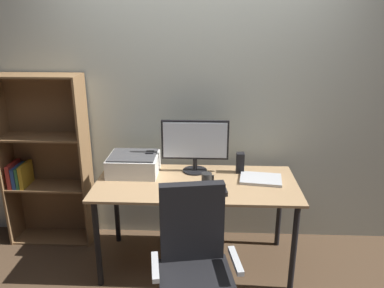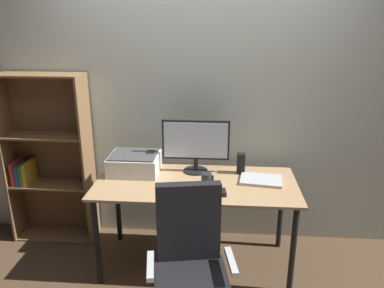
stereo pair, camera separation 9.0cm
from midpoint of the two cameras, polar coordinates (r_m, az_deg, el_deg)
The scene contains 13 objects.
ground_plane at distance 3.33m, azimuth 1.36°, elevation -17.46°, with size 12.00×12.00×0.00m, color #4C3826.
back_wall at distance 3.28m, azimuth 2.05°, elevation 7.03°, with size 6.40×0.10×2.60m, color beige.
desk at distance 2.99m, azimuth 1.46°, elevation -7.24°, with size 1.57×0.72×0.74m.
monitor at distance 3.06m, azimuth 1.40°, elevation 0.19°, with size 0.55×0.20×0.44m.
keyboard at distance 2.78m, azimuth 0.73°, elevation -7.24°, with size 0.29×0.11×0.02m, color silver.
mouse at distance 2.76m, azimuth 5.49°, elevation -7.29°, with size 0.06×0.10×0.03m, color black.
coffee_mug at distance 2.91m, azimuth 3.09°, elevation -5.27°, with size 0.10×0.08×0.09m.
laptop at distance 3.02m, azimuth 11.23°, elevation -5.35°, with size 0.32×0.23×0.02m, color #B7BABC.
speaker_left at distance 3.15m, azimuth -5.39°, elevation -2.56°, with size 0.06×0.07×0.17m, color black.
speaker_right at distance 3.12m, azimuth 8.21°, elevation -2.93°, with size 0.06×0.07×0.17m, color black.
printer at distance 3.13m, azimuth -7.88°, elevation -2.89°, with size 0.40×0.34×0.16m.
office_chair at distance 2.45m, azimuth 0.87°, elevation -19.14°, with size 0.56×0.55×1.01m.
bookshelf at distance 3.60m, azimuth -20.27°, elevation -2.31°, with size 0.73×0.28×1.52m.
Camera 2 is at (0.18, -2.68, 1.96)m, focal length 35.30 mm.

